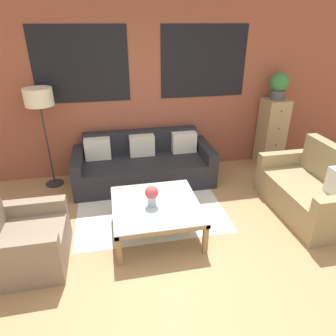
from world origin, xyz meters
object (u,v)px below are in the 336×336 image
Objects in this scene: armchair_corner at (23,242)px; potted_plant at (279,85)px; settee_vintage at (311,192)px; couch_dark at (144,165)px; drawer_cabinet at (271,133)px; flower_vase at (152,195)px; coffee_table at (156,208)px; floor_lamp at (39,102)px.

armchair_corner is 4.38m from potted_plant.
couch_dark is at bearing 147.68° from settee_vintage.
drawer_cabinet is (3.82, 1.80, 0.32)m from armchair_corner.
flower_vase is (-0.08, -1.38, 0.28)m from couch_dark.
couch_dark is 2.11× the size of coffee_table.
couch_dark is 2.19m from armchair_corner.
armchair_corner is at bearing -171.49° from flower_vase.
armchair_corner is at bearing -171.07° from coffee_table.
couch_dark is 1.80m from floor_lamp.
potted_plant is at bearing 90.00° from drawer_cabinet.
coffee_table is (1.47, 0.23, 0.08)m from armchair_corner.
settee_vintage is at bearing 0.79° from coffee_table.
armchair_corner is at bearing -175.86° from settee_vintage.
drawer_cabinet reaches higher than couch_dark.
drawer_cabinet is (2.32, 0.21, 0.32)m from couch_dark.
flower_vase is at bearing -93.17° from couch_dark.
coffee_table is at bearing 8.93° from armchair_corner.
armchair_corner is 0.55× the size of floor_lamp.
floor_lamp reaches higher than couch_dark.
armchair_corner is 1.94× the size of potted_plant.
coffee_table is at bearing -47.46° from floor_lamp.
drawer_cabinet is at bearing 82.33° from settee_vintage.
couch_dark is at bearing -7.08° from floor_lamp.
coffee_table is at bearing 20.62° from flower_vase.
potted_plant is at bearing 33.82° from coffee_table.
drawer_cabinet is 0.84m from potted_plant.
potted_plant reaches higher than flower_vase.
couch_dark is 2.58× the size of armchair_corner.
couch_dark is at bearing 88.85° from coffee_table.
coffee_table is (-2.14, -0.03, 0.05)m from settee_vintage.
drawer_cabinet is at bearing 33.58° from flower_vase.
potted_plant reaches higher than couch_dark.
drawer_cabinet is 4.67× the size of flower_vase.
couch_dark is 5.01× the size of potted_plant.
floor_lamp is (-1.42, 1.54, 0.99)m from coffee_table.
couch_dark is 1.42× the size of floor_lamp.
floor_lamp reaches higher than flower_vase.
potted_plant is (0.21, 1.54, 1.13)m from settee_vintage.
settee_vintage is 1.92m from potted_plant.
drawer_cabinet reaches higher than armchair_corner.
settee_vintage reaches higher than armchair_corner.
armchair_corner is 1.47m from flower_vase.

